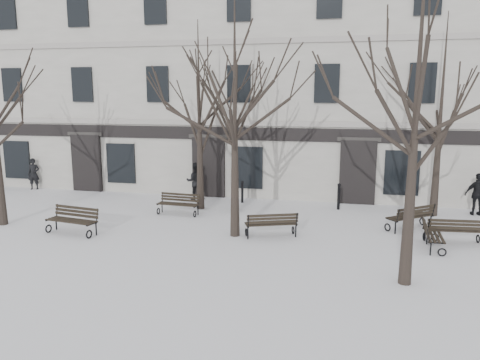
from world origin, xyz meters
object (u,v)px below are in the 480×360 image
(bench_1, at_px, (271,223))
(bench_5, at_px, (432,234))
(bench_0, at_px, (73,219))
(tree_1, at_px, (235,83))
(bench_3, at_px, (179,203))
(tree_2, at_px, (419,63))
(bench_4, at_px, (411,216))
(bench_2, at_px, (454,230))

(bench_1, relative_size, bench_5, 1.11)
(bench_0, bearing_deg, tree_1, 19.57)
(bench_0, relative_size, bench_3, 1.13)
(tree_1, xyz_separation_m, bench_1, (1.28, 0.11, -4.82))
(tree_2, height_order, bench_5, tree_2)
(tree_2, distance_m, bench_1, 7.36)
(tree_2, relative_size, bench_0, 4.55)
(bench_3, xyz_separation_m, bench_5, (9.50, -2.30, -0.01))
(bench_1, relative_size, bench_4, 1.02)
(bench_2, relative_size, bench_4, 1.01)
(bench_1, xyz_separation_m, bench_4, (4.89, 1.99, 0.02))
(bench_5, bearing_deg, bench_0, 97.58)
(bench_5, bearing_deg, tree_2, 162.35)
(tree_2, height_order, bench_1, tree_2)
(bench_5, bearing_deg, tree_1, 93.29)
(tree_1, xyz_separation_m, tree_2, (5.35, -3.17, 0.36))
(bench_2, bearing_deg, bench_5, 29.92)
(bench_1, distance_m, bench_3, 4.82)
(bench_4, height_order, bench_5, bench_4)
(bench_3, bearing_deg, bench_4, 2.51)
(tree_1, distance_m, bench_3, 6.16)
(tree_2, xyz_separation_m, bench_5, (1.19, 3.26, -5.21))
(tree_1, bearing_deg, bench_2, 5.04)
(tree_2, relative_size, bench_4, 4.88)
(bench_1, distance_m, bench_5, 5.26)
(bench_1, xyz_separation_m, bench_5, (5.26, -0.01, -0.03))
(tree_2, distance_m, bench_4, 7.42)
(tree_2, height_order, bench_3, tree_2)
(tree_1, height_order, bench_5, tree_1)
(tree_2, relative_size, bench_2, 4.82)
(tree_1, relative_size, bench_5, 4.99)
(bench_4, bearing_deg, bench_0, -24.87)
(bench_1, relative_size, bench_2, 1.00)
(tree_2, xyz_separation_m, bench_0, (-11.07, 2.16, -5.15))
(bench_2, bearing_deg, tree_2, 57.60)
(bench_0, xyz_separation_m, bench_3, (2.76, 3.40, -0.05))
(bench_3, bearing_deg, bench_0, -124.67)
(tree_1, distance_m, bench_1, 4.99)
(tree_1, relative_size, bench_4, 4.57)
(bench_2, xyz_separation_m, bench_5, (-0.79, -0.55, -0.04))
(tree_2, bearing_deg, bench_5, 69.89)
(bench_2, distance_m, bench_5, 0.97)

